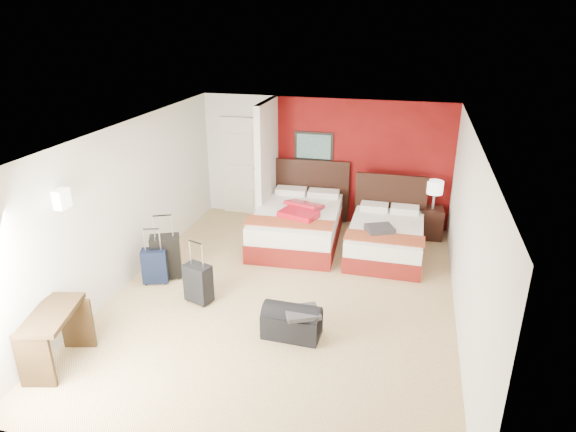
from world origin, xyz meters
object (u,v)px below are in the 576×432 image
(bed_left, at_px, (297,226))
(suitcase_black, at_px, (166,258))
(red_suitcase_open, at_px, (301,210))
(table_lamp, at_px, (434,195))
(nightstand, at_px, (431,223))
(duffel_bag, at_px, (292,323))
(suitcase_charcoal, at_px, (198,285))
(desk, at_px, (57,339))
(suitcase_navy, at_px, (155,267))
(bed_right, at_px, (385,240))

(bed_left, distance_m, suitcase_black, 2.52)
(red_suitcase_open, distance_m, table_lamp, 2.51)
(nightstand, height_order, duffel_bag, nightstand)
(suitcase_charcoal, xyz_separation_m, desk, (-1.04, -1.77, 0.09))
(suitcase_charcoal, bearing_deg, suitcase_black, 162.93)
(duffel_bag, bearing_deg, desk, -151.72)
(table_lamp, height_order, suitcase_navy, table_lamp)
(suitcase_charcoal, xyz_separation_m, suitcase_navy, (-0.90, 0.37, -0.02))
(suitcase_charcoal, bearing_deg, bed_right, 60.20)
(nightstand, bearing_deg, table_lamp, 0.00)
(nightstand, height_order, suitcase_navy, nightstand)
(bed_left, xyz_separation_m, suitcase_navy, (-1.83, -2.03, -0.05))
(table_lamp, distance_m, suitcase_navy, 5.16)
(nightstand, relative_size, duffel_bag, 0.78)
(red_suitcase_open, relative_size, duffel_bag, 1.18)
(suitcase_black, height_order, duffel_bag, suitcase_black)
(bed_left, xyz_separation_m, duffel_bag, (0.61, -2.89, -0.13))
(red_suitcase_open, xyz_separation_m, suitcase_charcoal, (-1.03, -2.31, -0.41))
(suitcase_black, relative_size, suitcase_navy, 1.28)
(bed_left, distance_m, red_suitcase_open, 0.40)
(bed_right, distance_m, suitcase_navy, 3.96)
(bed_right, bearing_deg, nightstand, 51.11)
(red_suitcase_open, xyz_separation_m, nightstand, (2.32, 0.94, -0.40))
(bed_right, height_order, table_lamp, table_lamp)
(suitcase_navy, relative_size, desk, 0.60)
(red_suitcase_open, relative_size, nightstand, 1.51)
(red_suitcase_open, bearing_deg, desk, -99.81)
(bed_right, height_order, red_suitcase_open, red_suitcase_open)
(bed_left, height_order, suitcase_black, suitcase_black)
(suitcase_navy, bearing_deg, desk, -113.58)
(desk, bearing_deg, suitcase_black, 70.36)
(red_suitcase_open, distance_m, desk, 4.58)
(table_lamp, bearing_deg, desk, -131.17)
(suitcase_black, distance_m, desk, 2.36)
(bed_left, height_order, bed_right, bed_left)
(bed_left, xyz_separation_m, bed_right, (1.63, -0.12, -0.05))
(suitcase_black, bearing_deg, table_lamp, 8.04)
(red_suitcase_open, xyz_separation_m, desk, (-2.07, -4.08, -0.32))
(bed_left, bearing_deg, nightstand, 16.09)
(bed_right, xyz_separation_m, suitcase_black, (-3.36, -1.71, 0.07))
(suitcase_navy, bearing_deg, bed_left, 28.20)
(desk, bearing_deg, nightstand, 35.02)
(nightstand, relative_size, suitcase_charcoal, 1.03)
(suitcase_black, relative_size, suitcase_charcoal, 1.21)
(suitcase_black, relative_size, duffel_bag, 0.91)
(bed_left, bearing_deg, bed_right, -7.26)
(bed_right, xyz_separation_m, suitcase_navy, (-3.46, -1.92, -0.00))
(duffel_bag, bearing_deg, suitcase_charcoal, 164.15)
(red_suitcase_open, bearing_deg, table_lamp, 39.30)
(bed_right, height_order, nightstand, nightstand)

